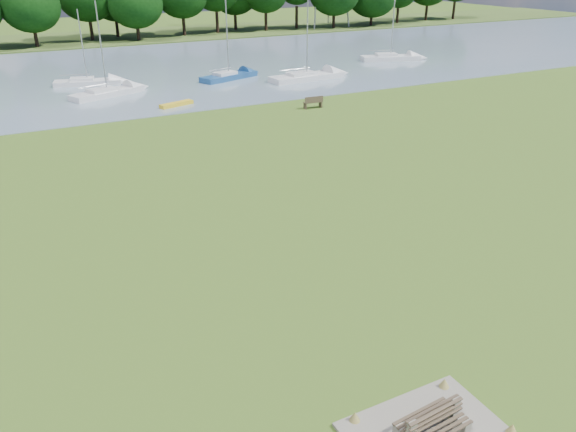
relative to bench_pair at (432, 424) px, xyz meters
name	(u,v)px	position (x,y,z in m)	size (l,w,h in m)	color
ground	(232,231)	(0.00, 14.00, -0.51)	(220.00, 220.00, 0.00)	olive
river	(84,76)	(0.00, 56.00, -0.51)	(220.00, 40.00, 0.10)	slate
far_bank	(51,42)	(0.00, 86.00, -0.51)	(220.00, 20.00, 0.40)	#4C6626
bench_pair	(432,424)	(0.00, 0.00, 0.00)	(1.95, 1.24, 1.01)	gray
riverbank_bench	(313,102)	(14.99, 32.66, 0.01)	(1.70, 0.62, 1.03)	brown
kayak	(176,104)	(4.88, 38.58, -0.31)	(3.07, 0.72, 0.31)	yellow
tree_line	(92,1)	(6.06, 82.00, 5.29)	(152.16, 8.05, 9.74)	black
sailboat_0	(87,80)	(-0.44, 51.16, -0.04)	(6.63, 3.28, 7.13)	silver
sailboat_1	(228,74)	(13.12, 47.23, 0.04)	(6.78, 4.00, 8.59)	navy
sailboat_3	(306,75)	(20.19, 43.30, 0.05)	(8.23, 2.86, 10.30)	silver
sailboat_4	(390,56)	(35.13, 48.97, 0.06)	(7.43, 4.17, 9.07)	silver
sailboat_6	(106,91)	(0.32, 45.18, 0.00)	(7.09, 4.36, 8.21)	silver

